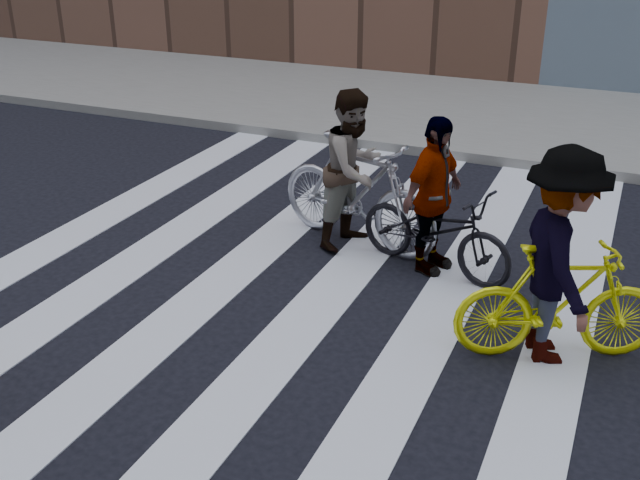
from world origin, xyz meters
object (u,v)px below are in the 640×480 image
Objects in this scene: bike_silver_mid at (358,192)px; rider_right at (560,257)px; rider_rear at (433,196)px; bike_yellow_right at (559,302)px; rider_mid at (354,169)px; bike_dark_rear at (436,229)px.

rider_right reaches higher than bike_silver_mid.
bike_silver_mid is 2.75m from rider_right.
rider_right is 1.12× the size of rider_rear.
rider_right is at bearing 66.50° from bike_yellow_right.
bike_yellow_right is 0.41m from rider_right.
rider_mid is at bearing 34.42° from rider_right.
bike_yellow_right is at bearing -113.62° from bike_dark_rear.
bike_silver_mid is 0.99m from rider_rear.
bike_dark_rear is at bearing -73.06° from rider_rear.
bike_dark_rear is (0.98, -0.30, -0.16)m from bike_silver_mid.
bike_silver_mid is 0.26m from rider_mid.
bike_yellow_right is at bearing -105.27° from rider_mid.
rider_rear is (-1.43, 1.18, 0.30)m from bike_yellow_right.
rider_right is (2.30, -1.48, 0.30)m from bike_silver_mid.
rider_right is (-0.05, 0.00, 0.40)m from bike_yellow_right.
rider_right is (2.35, -1.48, 0.04)m from rider_mid.
bike_silver_mid reaches higher than bike_dark_rear.
rider_mid is at bearing 90.82° from bike_dark_rear.
rider_right reaches higher than rider_rear.
rider_rear is (-1.38, 1.18, -0.10)m from rider_right.
bike_silver_mid is 2.78m from bike_yellow_right.
rider_mid is (-2.40, 1.48, 0.36)m from bike_yellow_right.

